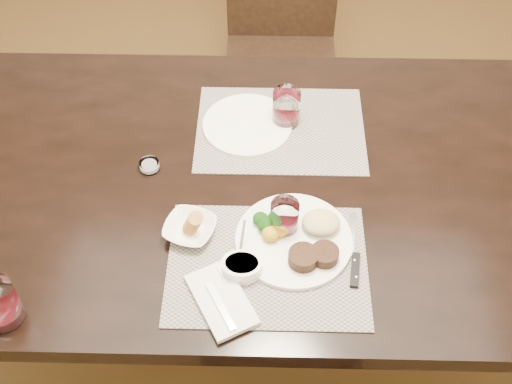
{
  "coord_description": "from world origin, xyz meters",
  "views": [
    {
      "loc": [
        -0.05,
        -1.1,
        1.99
      ],
      "look_at": [
        -0.07,
        -0.11,
        0.82
      ],
      "focal_mm": 45.0,
      "sensor_mm": 36.0,
      "label": 1
    }
  ],
  "objects_px": {
    "chair_far": "(281,38)",
    "cracker_bowl": "(190,228)",
    "far_plate": "(247,125)",
    "wine_glass_near": "(284,219)",
    "steak_knife": "(354,261)",
    "dinner_plate": "(299,238)"
  },
  "relations": [
    {
      "from": "chair_far",
      "to": "steak_knife",
      "type": "height_order",
      "value": "chair_far"
    },
    {
      "from": "wine_glass_near",
      "to": "far_plate",
      "type": "bearing_deg",
      "value": 105.53
    },
    {
      "from": "steak_knife",
      "to": "chair_far",
      "type": "bearing_deg",
      "value": 105.01
    },
    {
      "from": "chair_far",
      "to": "far_plate",
      "type": "relative_size",
      "value": 3.65
    },
    {
      "from": "wine_glass_near",
      "to": "far_plate",
      "type": "distance_m",
      "value": 0.37
    },
    {
      "from": "dinner_plate",
      "to": "steak_knife",
      "type": "relative_size",
      "value": 1.28
    },
    {
      "from": "chair_far",
      "to": "cracker_bowl",
      "type": "distance_m",
      "value": 1.17
    },
    {
      "from": "chair_far",
      "to": "cracker_bowl",
      "type": "height_order",
      "value": "chair_far"
    },
    {
      "from": "dinner_plate",
      "to": "far_plate",
      "type": "bearing_deg",
      "value": 86.64
    },
    {
      "from": "chair_far",
      "to": "cracker_bowl",
      "type": "xyz_separation_m",
      "value": [
        -0.23,
        -1.12,
        0.27
      ]
    },
    {
      "from": "steak_knife",
      "to": "wine_glass_near",
      "type": "relative_size",
      "value": 2.34
    },
    {
      "from": "cracker_bowl",
      "to": "wine_glass_near",
      "type": "bearing_deg",
      "value": 3.66
    },
    {
      "from": "chair_far",
      "to": "wine_glass_near",
      "type": "bearing_deg",
      "value": -90.21
    },
    {
      "from": "far_plate",
      "to": "wine_glass_near",
      "type": "bearing_deg",
      "value": -74.47
    },
    {
      "from": "chair_far",
      "to": "cracker_bowl",
      "type": "bearing_deg",
      "value": -101.51
    },
    {
      "from": "cracker_bowl",
      "to": "chair_far",
      "type": "bearing_deg",
      "value": 78.49
    },
    {
      "from": "steak_knife",
      "to": "cracker_bowl",
      "type": "xyz_separation_m",
      "value": [
        -0.38,
        0.08,
        0.01
      ]
    },
    {
      "from": "cracker_bowl",
      "to": "far_plate",
      "type": "height_order",
      "value": "cracker_bowl"
    },
    {
      "from": "cracker_bowl",
      "to": "wine_glass_near",
      "type": "distance_m",
      "value": 0.23
    },
    {
      "from": "chair_far",
      "to": "cracker_bowl",
      "type": "relative_size",
      "value": 5.98
    },
    {
      "from": "chair_far",
      "to": "dinner_plate",
      "type": "distance_m",
      "value": 1.17
    },
    {
      "from": "cracker_bowl",
      "to": "wine_glass_near",
      "type": "height_order",
      "value": "wine_glass_near"
    }
  ]
}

